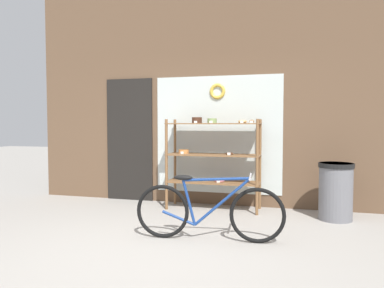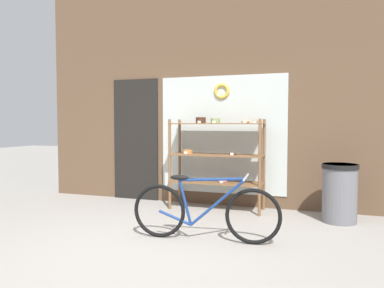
# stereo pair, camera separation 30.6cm
# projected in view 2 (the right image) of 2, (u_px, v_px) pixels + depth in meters

# --- Properties ---
(ground_plane) EXTENTS (30.00, 30.00, 0.00)m
(ground_plane) POSITION_uv_depth(u_px,v_px,m) (145.00, 251.00, 3.90)
(ground_plane) COLOR gray
(storefront_facade) EXTENTS (6.05, 0.13, 3.64)m
(storefront_facade) POSITION_uv_depth(u_px,v_px,m) (209.00, 97.00, 6.14)
(storefront_facade) COLOR brown
(storefront_facade) RESTS_ON ground_plane
(display_case) EXTENTS (1.43, 0.47, 1.43)m
(display_case) POSITION_uv_depth(u_px,v_px,m) (216.00, 153.00, 5.77)
(display_case) COLOR brown
(display_case) RESTS_ON ground_plane
(bicycle) EXTENTS (1.70, 0.46, 0.75)m
(bicycle) POSITION_uv_depth(u_px,v_px,m) (204.00, 211.00, 4.23)
(bicycle) COLOR black
(bicycle) RESTS_ON ground_plane
(trash_bin) EXTENTS (0.47, 0.47, 0.79)m
(trash_bin) POSITION_uv_depth(u_px,v_px,m) (340.00, 191.00, 5.02)
(trash_bin) COLOR slate
(trash_bin) RESTS_ON ground_plane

